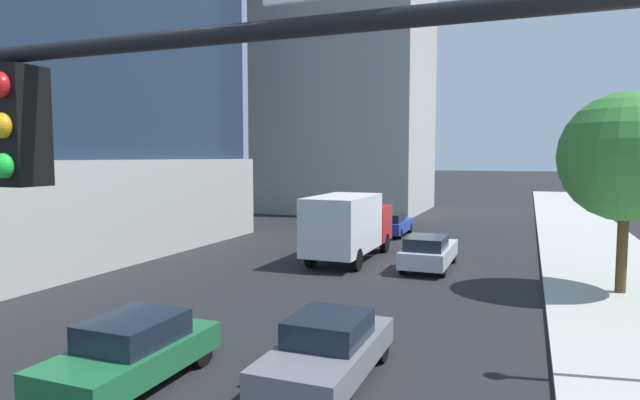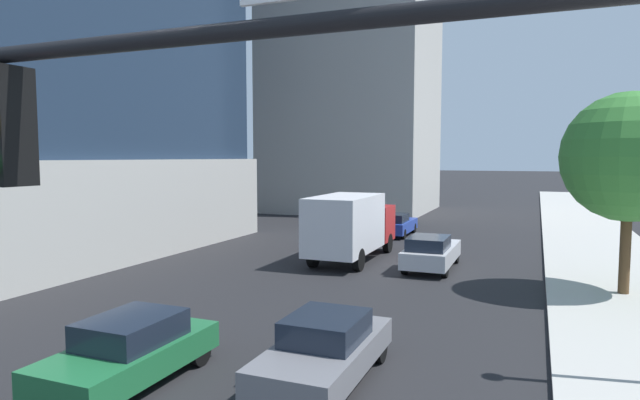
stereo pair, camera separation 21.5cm
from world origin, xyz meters
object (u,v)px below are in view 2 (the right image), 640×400
at_px(car_blue, 396,224).
at_px(car_gray, 325,349).
at_px(traffic_light_pole, 307,226).
at_px(street_tree, 629,157).
at_px(car_green, 130,350).
at_px(construction_building, 353,6).
at_px(box_truck, 351,224).
at_px(car_silver, 431,252).

relative_size(car_blue, car_gray, 0.96).
xyz_separation_m(traffic_light_pole, street_tree, (4.41, 17.87, 0.46)).
bearing_deg(street_tree, traffic_light_pole, -103.88).
height_order(car_gray, car_green, car_green).
height_order(construction_building, box_truck, construction_building).
height_order(car_blue, box_truck, box_truck).
bearing_deg(car_green, traffic_light_pole, -40.08).
bearing_deg(car_silver, traffic_light_pole, -82.16).
bearing_deg(construction_building, car_silver, -63.89).
bearing_deg(car_gray, car_silver, 90.00).
height_order(car_silver, car_green, car_silver).
distance_m(street_tree, car_silver, 8.59).
relative_size(traffic_light_pole, car_silver, 1.38).
height_order(construction_building, car_green, construction_building).
bearing_deg(street_tree, car_silver, 162.86).
xyz_separation_m(construction_building, box_truck, (7.80, -23.41, -16.89)).
height_order(construction_building, traffic_light_pole, construction_building).
relative_size(traffic_light_pole, car_green, 1.58).
height_order(traffic_light_pole, street_tree, street_tree).
bearing_deg(traffic_light_pole, car_gray, 110.65).
bearing_deg(car_gray, box_truck, 106.50).
bearing_deg(car_green, box_truck, 90.00).
xyz_separation_m(construction_building, car_green, (7.80, -38.36, -17.92)).
distance_m(construction_building, box_truck, 29.90).
distance_m(car_silver, car_gray, 12.74).
distance_m(traffic_light_pole, car_green, 9.52).
distance_m(street_tree, box_truck, 11.87).
bearing_deg(box_truck, car_silver, -7.37).
bearing_deg(car_silver, car_gray, -90.00).
relative_size(construction_building, street_tree, 6.07).
bearing_deg(car_silver, car_blue, 112.83).
distance_m(car_silver, car_green, 14.97).
bearing_deg(box_truck, car_blue, 90.00).
distance_m(car_blue, box_truck, 8.88).
bearing_deg(street_tree, car_gray, -124.29).
bearing_deg(street_tree, box_truck, 166.23).
height_order(car_green, box_truck, box_truck).
xyz_separation_m(traffic_light_pole, car_green, (-6.69, 5.63, -3.75)).
xyz_separation_m(car_green, box_truck, (-0.00, 14.96, 1.03)).
bearing_deg(car_blue, car_gray, -79.91).
bearing_deg(car_silver, car_green, -105.20).
relative_size(car_green, box_truck, 0.58).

